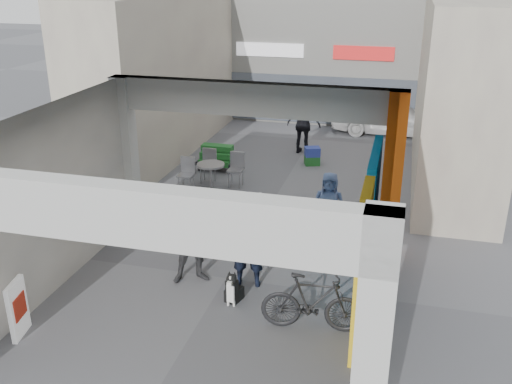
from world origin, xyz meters
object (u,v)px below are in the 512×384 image
(man_elderly, at_px, (329,205))
(man_back_turned, at_px, (195,238))
(white_van, at_px, (389,115))
(produce_stand, at_px, (216,161))
(man_with_dog, at_px, (247,239))
(border_collie, at_px, (233,290))
(bicycle_rear, at_px, (313,302))
(bicycle_front, at_px, (345,249))
(cafe_set, at_px, (210,176))
(man_crates, at_px, (304,125))

(man_elderly, bearing_deg, man_back_turned, -131.79)
(white_van, bearing_deg, produce_stand, 138.98)
(man_with_dog, bearing_deg, white_van, -111.33)
(border_collie, xyz_separation_m, man_with_dog, (0.09, 0.68, 0.71))
(border_collie, relative_size, bicycle_rear, 0.38)
(man_elderly, relative_size, bicycle_front, 0.89)
(cafe_set, xyz_separation_m, man_with_dog, (2.39, -4.77, 0.63))
(produce_stand, bearing_deg, man_crates, 55.64)
(man_back_turned, height_order, man_crates, man_crates)
(white_van, bearing_deg, man_with_dog, 170.55)
(man_with_dog, xyz_separation_m, bicycle_rear, (1.45, -1.13, -0.45))
(border_collie, distance_m, bicycle_rear, 1.62)
(man_elderly, relative_size, white_van, 0.38)
(man_crates, bearing_deg, border_collie, 98.97)
(produce_stand, distance_m, bicycle_rear, 8.41)
(man_elderly, height_order, bicycle_front, man_elderly)
(produce_stand, height_order, man_back_turned, man_back_turned)
(man_crates, relative_size, bicycle_front, 1.10)
(border_collie, bearing_deg, man_elderly, 83.59)
(border_collie, xyz_separation_m, bicycle_front, (1.82, 1.75, 0.19))
(man_with_dog, height_order, bicycle_front, man_with_dog)
(cafe_set, xyz_separation_m, border_collie, (2.30, -5.45, -0.08))
(cafe_set, height_order, border_collie, cafe_set)
(border_collie, xyz_separation_m, man_back_turned, (-0.92, 0.56, 0.67))
(cafe_set, bearing_deg, man_back_turned, -74.20)
(produce_stand, bearing_deg, bicycle_front, -39.61)
(cafe_set, relative_size, bicycle_front, 0.91)
(border_collie, distance_m, white_van, 12.43)
(man_with_dog, xyz_separation_m, man_back_turned, (-1.01, -0.12, -0.04))
(man_crates, relative_size, bicycle_rear, 1.09)
(bicycle_rear, xyz_separation_m, white_van, (0.69, 12.67, 0.17))
(border_collie, distance_m, man_crates, 9.22)
(man_with_dog, relative_size, man_elderly, 1.26)
(border_collie, bearing_deg, produce_stand, 126.38)
(man_elderly, height_order, man_crates, man_crates)
(man_back_turned, xyz_separation_m, man_crates, (0.54, 8.63, 0.03))
(man_with_dog, relative_size, white_van, 0.48)
(border_collie, distance_m, man_with_dog, 0.99)
(man_elderly, height_order, white_van, man_elderly)
(produce_stand, distance_m, man_crates, 3.29)
(man_back_turned, bearing_deg, man_elderly, 24.09)
(man_crates, bearing_deg, white_van, -124.05)
(border_collie, xyz_separation_m, man_elderly, (1.28, 3.18, 0.51))
(bicycle_front, bearing_deg, cafe_set, 42.43)
(border_collie, height_order, man_crates, man_crates)
(man_with_dog, bearing_deg, border_collie, 71.65)
(man_with_dog, bearing_deg, bicycle_rear, 131.21)
(man_back_turned, bearing_deg, man_crates, 60.48)
(cafe_set, relative_size, white_van, 0.39)
(bicycle_front, xyz_separation_m, bicycle_rear, (-0.28, -2.20, 0.07))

